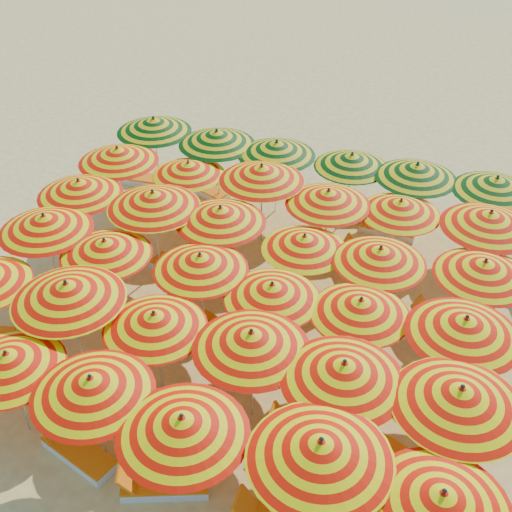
# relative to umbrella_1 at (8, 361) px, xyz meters

# --- Properties ---
(ground) EXTENTS (120.00, 120.00, 0.00)m
(ground) POSITION_rel_umbrella_1_xyz_m (3.10, 5.09, -2.09)
(ground) COLOR #F7D26E
(ground) RESTS_ON ground
(umbrella_1) EXTENTS (2.44, 2.44, 2.37)m
(umbrella_1) POSITION_rel_umbrella_1_xyz_m (0.00, 0.00, 0.00)
(umbrella_1) COLOR silver
(umbrella_1) RESTS_ON ground
(umbrella_2) EXTENTS (2.57, 2.57, 2.50)m
(umbrella_2) POSITION_rel_umbrella_1_xyz_m (1.97, -0.05, 0.11)
(umbrella_2) COLOR silver
(umbrella_2) RESTS_ON ground
(umbrella_3) EXTENTS (2.74, 2.74, 2.54)m
(umbrella_3) POSITION_rel_umbrella_1_xyz_m (3.96, -0.31, 0.15)
(umbrella_3) COLOR silver
(umbrella_3) RESTS_ON ground
(umbrella_4) EXTENTS (3.37, 3.37, 2.69)m
(umbrella_4) POSITION_rel_umbrella_1_xyz_m (6.37, -0.04, 0.28)
(umbrella_4) COLOR silver
(umbrella_4) RESTS_ON ground
(umbrella_5) EXTENTS (3.08, 3.08, 2.51)m
(umbrella_5) POSITION_rel_umbrella_1_xyz_m (8.38, -0.16, 0.12)
(umbrella_5) COLOR silver
(umbrella_5) RESTS_ON ground
(umbrella_7) EXTENTS (2.86, 2.86, 2.67)m
(umbrella_7) POSITION_rel_umbrella_1_xyz_m (0.09, 1.97, 0.26)
(umbrella_7) COLOR silver
(umbrella_7) RESTS_ON ground
(umbrella_8) EXTENTS (2.83, 2.83, 2.39)m
(umbrella_8) POSITION_rel_umbrella_1_xyz_m (2.16, 2.04, 0.02)
(umbrella_8) COLOR silver
(umbrella_8) RESTS_ON ground
(umbrella_9) EXTENTS (2.49, 2.49, 2.56)m
(umbrella_9) POSITION_rel_umbrella_1_xyz_m (4.33, 2.07, 0.17)
(umbrella_9) COLOR silver
(umbrella_9) RESTS_ON ground
(umbrella_10) EXTENTS (3.18, 3.18, 2.60)m
(umbrella_10) POSITION_rel_umbrella_1_xyz_m (6.27, 1.88, 0.20)
(umbrella_10) COLOR silver
(umbrella_10) RESTS_ON ground
(umbrella_11) EXTENTS (2.89, 2.89, 2.64)m
(umbrella_11) POSITION_rel_umbrella_1_xyz_m (8.39, 1.98, 0.24)
(umbrella_11) COLOR silver
(umbrella_11) RESTS_ON ground
(umbrella_12) EXTENTS (3.17, 3.17, 2.55)m
(umbrella_12) POSITION_rel_umbrella_1_xyz_m (-2.10, 4.19, 0.16)
(umbrella_12) COLOR silver
(umbrella_12) RESTS_ON ground
(umbrella_13) EXTENTS (2.99, 2.99, 2.40)m
(umbrella_13) POSITION_rel_umbrella_1_xyz_m (-0.21, 3.95, 0.03)
(umbrella_13) COLOR silver
(umbrella_13) RESTS_ON ground
(umbrella_14) EXTENTS (2.56, 2.56, 2.43)m
(umbrella_14) POSITION_rel_umbrella_1_xyz_m (2.21, 4.21, 0.05)
(umbrella_14) COLOR silver
(umbrella_14) RESTS_ON ground
(umbrella_15) EXTENTS (2.74, 2.74, 2.36)m
(umbrella_15) POSITION_rel_umbrella_1_xyz_m (4.13, 3.87, -0.01)
(umbrella_15) COLOR silver
(umbrella_15) RESTS_ON ground
(umbrella_16) EXTENTS (2.78, 2.78, 2.36)m
(umbrella_16) POSITION_rel_umbrella_1_xyz_m (6.10, 4.05, -0.01)
(umbrella_16) COLOR silver
(umbrella_16) RESTS_ON ground
(umbrella_17) EXTENTS (2.84, 2.84, 2.56)m
(umbrella_17) POSITION_rel_umbrella_1_xyz_m (8.28, 4.00, 0.17)
(umbrella_17) COLOR silver
(umbrella_17) RESTS_ON ground
(umbrella_18) EXTENTS (3.07, 3.07, 2.52)m
(umbrella_18) POSITION_rel_umbrella_1_xyz_m (-2.31, 6.05, 0.13)
(umbrella_18) COLOR silver
(umbrella_18) RESTS_ON ground
(umbrella_19) EXTENTS (2.81, 2.81, 2.66)m
(umbrella_19) POSITION_rel_umbrella_1_xyz_m (0.02, 6.03, 0.25)
(umbrella_19) COLOR silver
(umbrella_19) RESTS_ON ground
(umbrella_20) EXTENTS (3.10, 3.10, 2.52)m
(umbrella_20) POSITION_rel_umbrella_1_xyz_m (1.90, 6.16, 0.13)
(umbrella_20) COLOR silver
(umbrella_20) RESTS_ON ground
(umbrella_21) EXTENTS (2.47, 2.47, 2.29)m
(umbrella_21) POSITION_rel_umbrella_1_xyz_m (4.22, 6.02, -0.07)
(umbrella_21) COLOR silver
(umbrella_21) RESTS_ON ground
(umbrella_22) EXTENTS (2.98, 2.98, 2.42)m
(umbrella_22) POSITION_rel_umbrella_1_xyz_m (6.11, 6.00, 0.04)
(umbrella_22) COLOR silver
(umbrella_22) RESTS_ON ground
(umbrella_23) EXTENTS (2.94, 2.94, 2.44)m
(umbrella_23) POSITION_rel_umbrella_1_xyz_m (8.48, 6.31, 0.07)
(umbrella_23) COLOR silver
(umbrella_23) RESTS_ON ground
(umbrella_24) EXTENTS (3.17, 3.17, 2.55)m
(umbrella_24) POSITION_rel_umbrella_1_xyz_m (-2.28, 8.07, 0.16)
(umbrella_24) COLOR silver
(umbrella_24) RESTS_ON ground
(umbrella_25) EXTENTS (2.77, 2.77, 2.31)m
(umbrella_25) POSITION_rel_umbrella_1_xyz_m (-0.12, 8.42, -0.06)
(umbrella_25) COLOR silver
(umbrella_25) RESTS_ON ground
(umbrella_26) EXTENTS (2.98, 2.98, 2.63)m
(umbrella_26) POSITION_rel_umbrella_1_xyz_m (2.19, 8.44, 0.23)
(umbrella_26) COLOR silver
(umbrella_26) RESTS_ON ground
(umbrella_27) EXTENTS (3.05, 3.05, 2.48)m
(umbrella_27) POSITION_rel_umbrella_1_xyz_m (4.26, 8.05, 0.09)
(umbrella_27) COLOR silver
(umbrella_27) RESTS_ON ground
(umbrella_28) EXTENTS (2.69, 2.69, 2.35)m
(umbrella_28) POSITION_rel_umbrella_1_xyz_m (6.16, 8.43, -0.02)
(umbrella_28) COLOR silver
(umbrella_28) RESTS_ON ground
(umbrella_29) EXTENTS (2.95, 2.95, 2.59)m
(umbrella_29) POSITION_rel_umbrella_1_xyz_m (8.43, 8.28, 0.20)
(umbrella_29) COLOR silver
(umbrella_29) RESTS_ON ground
(umbrella_30) EXTENTS (2.67, 2.67, 2.60)m
(umbrella_30) POSITION_rel_umbrella_1_xyz_m (-2.22, 10.24, 0.20)
(umbrella_30) COLOR silver
(umbrella_30) RESTS_ON ground
(umbrella_31) EXTENTS (3.00, 3.00, 2.58)m
(umbrella_31) POSITION_rel_umbrella_1_xyz_m (0.05, 10.15, 0.19)
(umbrella_31) COLOR silver
(umbrella_31) RESTS_ON ground
(umbrella_32) EXTENTS (2.91, 2.91, 2.55)m
(umbrella_32) POSITION_rel_umbrella_1_xyz_m (2.03, 10.17, 0.16)
(umbrella_32) COLOR silver
(umbrella_32) RESTS_ON ground
(umbrella_33) EXTENTS (2.88, 2.88, 2.40)m
(umbrella_33) POSITION_rel_umbrella_1_xyz_m (4.31, 10.47, 0.02)
(umbrella_33) COLOR silver
(umbrella_33) RESTS_ON ground
(umbrella_34) EXTENTS (2.65, 2.65, 2.51)m
(umbrella_34) POSITION_rel_umbrella_1_xyz_m (6.26, 10.32, 0.13)
(umbrella_34) COLOR silver
(umbrella_34) RESTS_ON ground
(umbrella_35) EXTENTS (2.95, 2.95, 2.52)m
(umbrella_35) POSITION_rel_umbrella_1_xyz_m (8.46, 10.31, 0.13)
(umbrella_35) COLOR silver
(umbrella_35) RESTS_ON ground
(lounger_1) EXTENTS (1.82, 1.02, 0.69)m
(lounger_1) POSITION_rel_umbrella_1_xyz_m (1.37, -0.21, -1.93)
(lounger_1) COLOR white
(lounger_1) RESTS_ON ground
(lounger_2) EXTENTS (1.82, 1.21, 0.69)m
(lounger_2) POSITION_rel_umbrella_1_xyz_m (3.37, -0.28, -1.93)
(lounger_2) COLOR white
(lounger_2) RESTS_ON ground
(lounger_6) EXTENTS (1.75, 0.63, 0.69)m
(lounger_6) POSITION_rel_umbrella_1_xyz_m (5.67, 1.81, -1.93)
(lounger_6) COLOR white
(lounger_6) RESTS_ON ground
(lounger_7) EXTENTS (1.83, 1.11, 0.69)m
(lounger_7) POSITION_rel_umbrella_1_xyz_m (7.89, 1.85, -1.93)
(lounger_7) COLOR white
(lounger_7) RESTS_ON ground
(lounger_8) EXTENTS (1.83, 1.12, 0.69)m
(lounger_8) POSITION_rel_umbrella_1_xyz_m (2.81, 4.08, -1.93)
(lounger_8) COLOR white
(lounger_8) RESTS_ON ground
(lounger_9) EXTENTS (1.83, 1.08, 0.69)m
(lounger_9) POSITION_rel_umbrella_1_xyz_m (3.63, 3.86, -1.93)
(lounger_9) COLOR white
(lounger_9) RESTS_ON ground
(lounger_10) EXTENTS (1.82, 1.23, 0.69)m
(lounger_10) POSITION_rel_umbrella_1_xyz_m (6.61, 4.05, -1.93)
(lounger_10) COLOR white
(lounger_10) RESTS_ON ground
(lounger_11) EXTENTS (1.82, 0.99, 0.69)m
(lounger_11) POSITION_rel_umbrella_1_xyz_m (8.78, 3.93, -1.93)
(lounger_11) COLOR white
(lounger_11) RESTS_ON ground
(lounger_12) EXTENTS (1.82, 0.96, 0.69)m
(lounger_12) POSITION_rel_umbrella_1_xyz_m (0.61, 6.07, -1.93)
(lounger_12) COLOR white
(lounger_12) RESTS_ON ground
(lounger_13) EXTENTS (1.82, 0.95, 0.69)m
(lounger_13) POSITION_rel_umbrella_1_xyz_m (6.71, 5.83, -1.93)
(lounger_13) COLOR white
(lounger_13) RESTS_ON ground
(lounger_14) EXTENTS (1.83, 1.06, 0.69)m
(lounger_14) POSITION_rel_umbrella_1_xyz_m (7.89, 6.21, -1.93)
(lounger_14) COLOR white
(lounger_14) RESTS_ON ground
(lounger_15) EXTENTS (1.77, 0.70, 0.69)m
(lounger_15) POSITION_rel_umbrella_1_xyz_m (0.38, 8.65, -1.93)
(lounger_15) COLOR white
(lounger_15) RESTS_ON ground
(lounger_16) EXTENTS (1.79, 0.81, 0.69)m
(lounger_16) POSITION_rel_umbrella_1_xyz_m (4.76, 8.23, -1.93)
(lounger_16) COLOR white
(lounger_16) RESTS_ON ground
(lounger_17) EXTENTS (1.77, 0.71, 0.69)m
(lounger_17) POSITION_rel_umbrella_1_xyz_m (5.56, 8.45, -1.93)
(lounger_17) COLOR white
(lounger_17) RESTS_ON ground
(lounger_18) EXTENTS (1.77, 0.72, 0.69)m
(lounger_18) POSITION_rel_umbrella_1_xyz_m (9.03, 8.41, -1.93)
(lounger_18) COLOR white
(lounger_18) RESTS_ON ground
(lounger_19) EXTENTS (1.78, 0.75, 0.69)m
(lounger_19) POSITION_rel_umbrella_1_xyz_m (-2.72, 10.24, -1.93)
(lounger_19) COLOR white
(lounger_19) RESTS_ON ground
(lounger_20) EXTENTS (1.83, 1.15, 0.69)m
(lounger_20) POSITION_rel_umbrella_1_xyz_m (-0.55, 10.37, -1.93)
(lounger_20) COLOR white
(lounger_20) RESTS_ON ground
(lounger_21) EXTENTS (1.82, 1.19, 0.69)m
(lounger_21) POSITION_rel_umbrella_1_xyz_m (4.91, 10.71, -1.93)
(lounger_21) COLOR white
(lounger_21) RESTS_ON ground
(lounger_22) EXTENTS (1.75, 0.64, 0.69)m
(lounger_22) POSITION_rel_umbrella_1_xyz_m (5.66, 10.17, -1.93)
(lounger_22) COLOR white
(lounger_22) RESTS_ON ground
(beachgoer_a) EXTENTS (0.40, 0.59, 1.56)m
(beachgoer_a) POSITION_rel_umbrella_1_xyz_m (3.95, 6.56, -1.31)
(beachgoer_a) COLOR tan
(beachgoer_a) RESTS_ON ground
(beachgoer_b) EXTENTS (0.64, 0.78, 1.49)m
(beachgoer_b) POSITION_rel_umbrella_1_xyz_m (6.35, 4.18, -1.34)
(beachgoer_b) COLOR tan
(beachgoer_b) RESTS_ON ground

